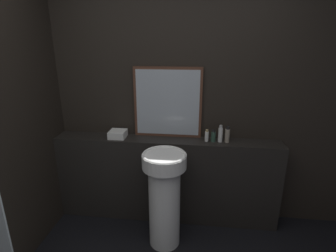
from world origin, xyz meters
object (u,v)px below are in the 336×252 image
at_px(mirror, 167,103).
at_px(lotion_bottle, 220,134).
at_px(body_wash_bottle, 227,135).
at_px(pedestal_sink, 164,195).
at_px(towel_stack, 118,134).
at_px(conditioner_bottle, 213,136).
at_px(shampoo_bottle, 207,136).

relative_size(mirror, lotion_bottle, 4.18).
bearing_deg(lotion_bottle, body_wash_bottle, 0.00).
distance_m(pedestal_sink, towel_stack, 0.77).
distance_m(conditioner_bottle, lotion_bottle, 0.07).
height_order(lotion_bottle, body_wash_bottle, lotion_bottle).
bearing_deg(conditioner_bottle, shampoo_bottle, 180.00).
xyz_separation_m(mirror, conditioner_bottle, (0.45, -0.10, -0.29)).
distance_m(mirror, towel_stack, 0.59).
bearing_deg(body_wash_bottle, mirror, 170.36).
relative_size(mirror, body_wash_bottle, 4.37).
bearing_deg(shampoo_bottle, towel_stack, 180.00).
bearing_deg(body_wash_bottle, towel_stack, 180.00).
bearing_deg(lotion_bottle, towel_stack, 180.00).
xyz_separation_m(pedestal_sink, shampoo_bottle, (0.36, 0.38, 0.43)).
bearing_deg(towel_stack, mirror, 11.48).
bearing_deg(towel_stack, lotion_bottle, 0.00).
xyz_separation_m(pedestal_sink, towel_stack, (-0.52, 0.38, 0.41)).
bearing_deg(towel_stack, shampoo_bottle, 0.00).
relative_size(towel_stack, body_wash_bottle, 1.05).
relative_size(towel_stack, conditioner_bottle, 1.42).
relative_size(lotion_bottle, body_wash_bottle, 1.05).
height_order(pedestal_sink, lotion_bottle, lotion_bottle).
xyz_separation_m(mirror, lotion_bottle, (0.52, -0.10, -0.27)).
height_order(mirror, body_wash_bottle, mirror).
height_order(mirror, towel_stack, mirror).
relative_size(pedestal_sink, shampoo_bottle, 7.63).
height_order(towel_stack, shampoo_bottle, shampoo_bottle).
distance_m(lotion_bottle, body_wash_bottle, 0.06).
height_order(conditioner_bottle, lotion_bottle, lotion_bottle).
xyz_separation_m(lotion_bottle, body_wash_bottle, (0.06, 0.00, -0.00)).
distance_m(mirror, body_wash_bottle, 0.65).
height_order(pedestal_sink, conditioner_bottle, conditioner_bottle).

